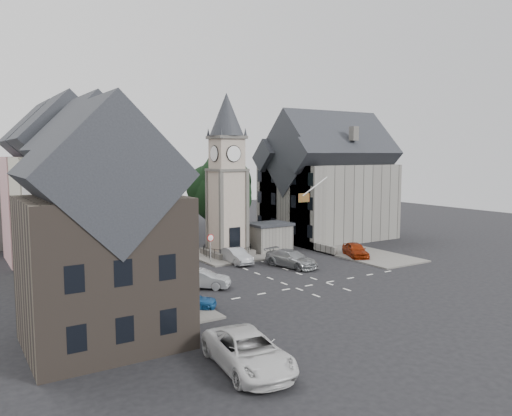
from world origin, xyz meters
TOP-DOWN VIEW (x-y plane):
  - ground at (0.00, 0.00)m, footprint 120.00×120.00m
  - pavement_west at (-12.50, 6.00)m, footprint 6.00×30.00m
  - pavement_east at (12.00, 8.00)m, footprint 6.00×26.00m
  - central_island at (1.50, 8.00)m, footprint 10.00×8.00m
  - road_markings at (0.00, -5.50)m, footprint 20.00×8.00m
  - clock_tower at (0.00, 7.99)m, footprint 4.86×4.86m
  - stone_shelter at (4.80, 7.50)m, footprint 4.30×3.30m
  - town_tree at (2.00, 13.00)m, footprint 7.20×7.20m
  - warning_sign_post at (-3.20, 5.43)m, footprint 0.70×0.19m
  - terrace_pink at (-15.50, 16.00)m, footprint 8.10×7.60m
  - terrace_cream at (-15.50, 8.00)m, footprint 8.10×7.60m
  - terrace_tudor at (-15.50, 0.00)m, footprint 8.10×7.60m
  - building_sw_stone at (-17.00, -9.00)m, footprint 8.60×7.60m
  - backdrop_west at (-12.00, 28.00)m, footprint 20.00×10.00m
  - east_building at (15.59, 11.00)m, footprint 14.40×11.40m
  - east_boundary_wall at (9.20, 10.00)m, footprint 0.40×16.00m
  - flagpole at (8.00, 4.00)m, footprint 3.68×0.10m
  - car_west_blue at (-10.61, -6.00)m, footprint 3.76×3.20m
  - car_west_silver at (-7.58, -1.68)m, footprint 4.22×3.93m
  - car_west_grey at (-10.29, 8.00)m, footprint 4.67×2.45m
  - car_island_silver at (-1.00, 4.50)m, footprint 1.68×4.43m
  - car_island_east at (2.50, 0.50)m, footprint 3.33×5.64m
  - car_east_red at (10.48, 0.55)m, footprint 3.36×4.65m
  - van_sw_white at (-12.15, -16.00)m, footprint 3.56×6.48m
  - pedestrian at (10.34, 5.67)m, footprint 0.70×0.55m

SIDE VIEW (x-z plane):
  - ground at x=0.00m, z-range 0.00..0.00m
  - road_markings at x=0.00m, z-range 0.00..0.01m
  - pavement_west at x=-12.50m, z-range 0.00..0.14m
  - pavement_east at x=12.00m, z-range 0.00..0.14m
  - central_island at x=1.50m, z-range 0.00..0.16m
  - east_boundary_wall at x=9.20m, z-range 0.00..0.90m
  - car_west_blue at x=-10.61m, z-range 0.00..1.22m
  - car_west_grey at x=-10.29m, z-range 0.00..1.25m
  - car_west_silver at x=-7.58m, z-range 0.00..1.41m
  - car_island_silver at x=-1.00m, z-range 0.00..1.44m
  - car_east_red at x=10.48m, z-range 0.00..1.47m
  - car_island_east at x=2.50m, z-range 0.00..1.53m
  - pedestrian at x=10.34m, z-range 0.00..1.69m
  - van_sw_white at x=-12.15m, z-range 0.00..1.72m
  - stone_shelter at x=4.80m, z-range 0.01..3.09m
  - warning_sign_post at x=-3.20m, z-range 0.60..3.45m
  - backdrop_west at x=-12.00m, z-range 0.00..8.00m
  - building_sw_stone at x=-17.00m, z-range 0.15..10.55m
  - terrace_tudor at x=-15.50m, z-range 0.19..12.19m
  - east_building at x=15.59m, z-range -0.04..12.56m
  - terrace_pink at x=-15.50m, z-range 0.18..12.98m
  - terrace_cream at x=-15.50m, z-range 0.18..12.98m
  - town_tree at x=2.00m, z-range 1.57..12.37m
  - flagpole at x=8.00m, z-range 5.63..8.37m
  - clock_tower at x=0.00m, z-range 0.00..16.25m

